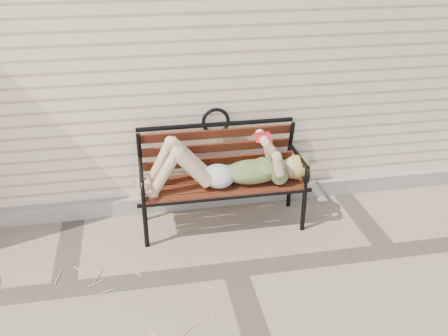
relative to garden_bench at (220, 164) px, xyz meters
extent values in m
plane|color=gray|center=(-0.02, -0.72, -0.54)|extent=(80.00, 80.00, 0.00)
cube|color=beige|center=(-0.02, 2.28, 0.96)|extent=(8.00, 4.00, 3.00)
cube|color=#ABA69A|center=(-0.02, 0.25, -0.46)|extent=(8.00, 0.10, 0.15)
cylinder|color=black|center=(-0.65, -0.29, -0.34)|extent=(0.04, 0.04, 0.40)
cylinder|color=black|center=(-0.65, 0.11, -0.34)|extent=(0.04, 0.04, 0.40)
cylinder|color=black|center=(0.65, -0.29, -0.34)|extent=(0.04, 0.04, 0.40)
cylinder|color=black|center=(0.65, 0.11, -0.34)|extent=(0.04, 0.04, 0.40)
cube|color=#552016|center=(0.00, -0.09, -0.14)|extent=(1.34, 0.43, 0.03)
cylinder|color=black|center=(0.00, -0.29, -0.16)|extent=(1.41, 0.04, 0.04)
cylinder|color=black|center=(0.00, 0.11, -0.16)|extent=(1.41, 0.04, 0.04)
torus|color=black|center=(0.00, 0.20, 0.30)|extent=(0.24, 0.03, 0.24)
ellipsoid|color=#0A394B|center=(0.25, -0.12, -0.04)|extent=(0.48, 0.27, 0.19)
ellipsoid|color=#0A394B|center=(0.35, -0.12, 0.00)|extent=(0.23, 0.26, 0.14)
ellipsoid|color=silver|center=(-0.04, -0.12, -0.05)|extent=(0.26, 0.30, 0.17)
sphere|color=#D0A98C|center=(0.59, -0.12, -0.04)|extent=(0.19, 0.19, 0.19)
ellipsoid|color=tan|center=(0.64, -0.12, -0.03)|extent=(0.22, 0.22, 0.20)
cube|color=red|center=(0.32, -0.12, 0.30)|extent=(0.12, 0.02, 0.02)
cube|color=beige|center=(0.32, -0.16, 0.28)|extent=(0.12, 0.08, 0.04)
cube|color=beige|center=(0.32, -0.08, 0.28)|extent=(0.12, 0.08, 0.04)
cube|color=red|center=(0.32, -0.16, 0.28)|extent=(0.13, 0.08, 0.05)
cube|color=red|center=(0.32, -0.08, 0.28)|extent=(0.13, 0.08, 0.05)
cylinder|color=#E1BF6E|center=(-0.06, -0.83, -0.53)|extent=(0.06, 0.07, 0.01)
cylinder|color=#E1BF6E|center=(-0.39, -0.53, -0.53)|extent=(0.02, 0.12, 0.01)
cylinder|color=#E1BF6E|center=(-0.29, -0.92, -0.53)|extent=(0.08, 0.14, 0.01)
cylinder|color=#E1BF6E|center=(-0.26, -0.52, -0.53)|extent=(0.10, 0.07, 0.01)
cylinder|color=#E1BF6E|center=(-1.43, -0.70, -0.53)|extent=(0.12, 0.06, 0.01)
cylinder|color=#E1BF6E|center=(-1.15, -0.45, -0.53)|extent=(0.10, 0.05, 0.01)
cylinder|color=#E1BF6E|center=(-0.55, -0.86, -0.53)|extent=(0.11, 0.06, 0.01)
cylinder|color=#E1BF6E|center=(-0.36, -1.01, -0.53)|extent=(0.06, 0.07, 0.01)
cylinder|color=#E1BF6E|center=(-1.51, -0.54, -0.53)|extent=(0.13, 0.02, 0.01)
cylinder|color=#E1BF6E|center=(-0.95, -0.84, -0.53)|extent=(0.09, 0.07, 0.01)
camera|label=1|loc=(-0.65, -3.66, 1.84)|focal=40.00mm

